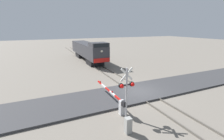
{
  "coord_description": "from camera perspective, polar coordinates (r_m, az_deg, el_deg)",
  "views": [
    {
      "loc": [
        -8.77,
        -12.67,
        6.33
      ],
      "look_at": [
        -1.05,
        4.12,
        1.43
      ],
      "focal_mm": 26.04,
      "sensor_mm": 36.0,
      "label": 1
    }
  ],
  "objects": [
    {
      "name": "ground_plane",
      "position": [
        16.66,
        9.32,
        -7.69
      ],
      "size": [
        160.0,
        160.0,
        0.0
      ],
      "primitive_type": "plane",
      "color": "slate"
    },
    {
      "name": "crossing_gate",
      "position": [
        12.81,
        1.98,
        -10.87
      ],
      "size": [
        0.36,
        5.62,
        1.25
      ],
      "color": "silver",
      "rests_on": "ground_plane"
    },
    {
      "name": "utility_cabinet",
      "position": [
        10.53,
        5.67,
        -18.81
      ],
      "size": [
        0.38,
        0.37,
        1.02
      ],
      "primitive_type": "cube",
      "color": "#999993",
      "rests_on": "ground_plane"
    },
    {
      "name": "crossing_signal",
      "position": [
        11.25,
        5.17,
        -6.31
      ],
      "size": [
        1.18,
        0.33,
        3.73
      ],
      "color": "#ADADB2",
      "rests_on": "ground_plane"
    },
    {
      "name": "rail_track_left",
      "position": [
        16.27,
        7.21,
        -7.9
      ],
      "size": [
        0.08,
        80.0,
        0.15
      ],
      "primitive_type": "cube",
      "color": "#59544C",
      "rests_on": "ground_plane"
    },
    {
      "name": "road_surface",
      "position": [
        16.63,
        9.34,
        -7.43
      ],
      "size": [
        36.0,
        4.55,
        0.17
      ],
      "primitive_type": "cube",
      "color": "#38383A",
      "rests_on": "ground_plane"
    },
    {
      "name": "rail_track_right",
      "position": [
        17.02,
        11.36,
        -7.02
      ],
      "size": [
        0.08,
        80.0,
        0.15
      ],
      "primitive_type": "cube",
      "color": "#59544C",
      "rests_on": "ground_plane"
    },
    {
      "name": "locomotive",
      "position": [
        31.63,
        -8.42,
        6.84
      ],
      "size": [
        2.75,
        15.22,
        3.99
      ],
      "color": "black",
      "rests_on": "ground_plane"
    }
  ]
}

